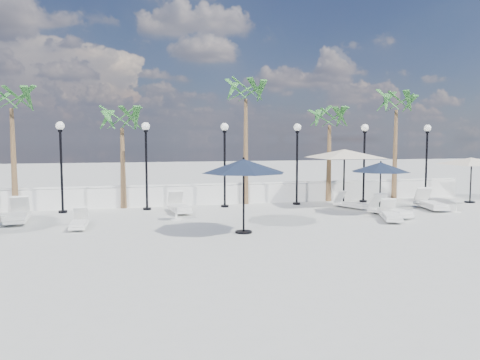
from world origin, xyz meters
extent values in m
plane|color=#ACADA7|center=(0.00, 0.00, 0.00)|extent=(100.00, 100.00, 0.00)
cube|color=white|center=(0.00, 7.50, 0.45)|extent=(26.00, 0.30, 0.90)
cube|color=white|center=(0.00, 7.50, 0.97)|extent=(26.00, 0.12, 0.08)
cylinder|color=black|center=(-7.00, 6.50, 0.05)|extent=(0.36, 0.36, 0.10)
cylinder|color=black|center=(-7.00, 6.50, 1.75)|extent=(0.10, 0.10, 3.50)
cylinder|color=black|center=(-7.00, 6.50, 3.45)|extent=(0.18, 0.18, 0.10)
sphere|color=white|center=(-7.00, 6.50, 3.66)|extent=(0.36, 0.36, 0.36)
cylinder|color=black|center=(-3.50, 6.50, 0.05)|extent=(0.36, 0.36, 0.10)
cylinder|color=black|center=(-3.50, 6.50, 1.75)|extent=(0.10, 0.10, 3.50)
cylinder|color=black|center=(-3.50, 6.50, 3.45)|extent=(0.18, 0.18, 0.10)
sphere|color=white|center=(-3.50, 6.50, 3.66)|extent=(0.36, 0.36, 0.36)
cylinder|color=black|center=(0.00, 6.50, 0.05)|extent=(0.36, 0.36, 0.10)
cylinder|color=black|center=(0.00, 6.50, 1.75)|extent=(0.10, 0.10, 3.50)
cylinder|color=black|center=(0.00, 6.50, 3.45)|extent=(0.18, 0.18, 0.10)
sphere|color=white|center=(0.00, 6.50, 3.66)|extent=(0.36, 0.36, 0.36)
cylinder|color=black|center=(3.50, 6.50, 0.05)|extent=(0.36, 0.36, 0.10)
cylinder|color=black|center=(3.50, 6.50, 1.75)|extent=(0.10, 0.10, 3.50)
cylinder|color=black|center=(3.50, 6.50, 3.45)|extent=(0.18, 0.18, 0.10)
sphere|color=white|center=(3.50, 6.50, 3.66)|extent=(0.36, 0.36, 0.36)
cylinder|color=black|center=(7.00, 6.50, 0.05)|extent=(0.36, 0.36, 0.10)
cylinder|color=black|center=(7.00, 6.50, 1.75)|extent=(0.10, 0.10, 3.50)
cylinder|color=black|center=(7.00, 6.50, 3.45)|extent=(0.18, 0.18, 0.10)
sphere|color=white|center=(7.00, 6.50, 3.66)|extent=(0.36, 0.36, 0.36)
cylinder|color=black|center=(10.50, 6.50, 0.05)|extent=(0.36, 0.36, 0.10)
cylinder|color=black|center=(10.50, 6.50, 1.75)|extent=(0.10, 0.10, 3.50)
cylinder|color=black|center=(10.50, 6.50, 3.45)|extent=(0.18, 0.18, 0.10)
sphere|color=white|center=(10.50, 6.50, 3.66)|extent=(0.36, 0.36, 0.36)
cone|color=brown|center=(-9.00, 7.30, 2.20)|extent=(0.28, 0.28, 4.40)
cone|color=brown|center=(-4.50, 7.30, 1.80)|extent=(0.28, 0.28, 3.60)
cone|color=brown|center=(1.20, 7.30, 2.50)|extent=(0.28, 0.28, 5.00)
cone|color=brown|center=(5.50, 7.30, 1.90)|extent=(0.28, 0.28, 3.80)
cone|color=brown|center=(9.20, 7.30, 2.30)|extent=(0.28, 0.28, 4.60)
cube|color=silver|center=(-6.01, 2.68, 0.13)|extent=(0.57, 1.60, 0.09)
cube|color=silver|center=(-6.02, 2.46, 0.22)|extent=(0.52, 1.08, 0.09)
cube|color=silver|center=(-6.00, 3.32, 0.45)|extent=(0.50, 0.39, 0.50)
cube|color=silver|center=(-8.34, 4.43, 0.17)|extent=(0.88, 2.18, 0.11)
cube|color=silver|center=(-8.31, 4.14, 0.30)|extent=(0.78, 1.49, 0.11)
cube|color=silver|center=(-8.41, 5.29, 0.60)|extent=(0.71, 0.56, 0.66)
cube|color=silver|center=(-2.22, 5.32, 0.16)|extent=(0.85, 2.06, 0.11)
cube|color=silver|center=(-2.19, 5.05, 0.28)|extent=(0.75, 1.41, 0.11)
cube|color=silver|center=(-2.29, 6.13, 0.56)|extent=(0.67, 0.53, 0.63)
cube|color=silver|center=(5.46, 4.73, 0.14)|extent=(1.18, 1.79, 0.09)
cube|color=silver|center=(5.55, 4.52, 0.24)|extent=(0.93, 1.26, 0.09)
cube|color=silver|center=(5.19, 5.37, 0.48)|extent=(0.65, 0.58, 0.53)
cube|color=silver|center=(5.38, 1.42, 0.15)|extent=(1.26, 1.92, 0.10)
cube|color=silver|center=(5.29, 1.19, 0.26)|extent=(1.00, 1.36, 0.10)
cube|color=silver|center=(5.67, 2.10, 0.51)|extent=(0.69, 0.62, 0.57)
cube|color=silver|center=(5.88, 2.28, 0.17)|extent=(0.93, 2.11, 0.11)
cube|color=silver|center=(5.92, 2.01, 0.29)|extent=(0.81, 1.45, 0.11)
cube|color=silver|center=(5.78, 3.10, 0.57)|extent=(0.69, 0.56, 0.64)
cube|color=silver|center=(8.67, 3.53, 0.17)|extent=(1.12, 2.22, 0.11)
cube|color=silver|center=(8.61, 3.25, 0.30)|extent=(0.94, 1.54, 0.11)
cube|color=silver|center=(8.84, 4.37, 0.60)|extent=(0.75, 0.63, 0.66)
cylinder|color=silver|center=(-8.75, 3.68, 0.01)|extent=(0.36, 0.36, 0.03)
cylinder|color=silver|center=(-8.75, 3.68, 0.22)|extent=(0.05, 0.05, 0.43)
cylinder|color=silver|center=(-8.75, 3.68, 0.44)|extent=(0.47, 0.47, 0.03)
cylinder|color=silver|center=(-2.53, 3.59, 0.02)|extent=(0.45, 0.45, 0.03)
cylinder|color=silver|center=(-2.53, 3.59, 0.27)|extent=(0.07, 0.07, 0.54)
cylinder|color=silver|center=(-2.53, 3.59, 0.55)|extent=(0.58, 0.58, 0.03)
cylinder|color=silver|center=(9.27, 2.65, 0.01)|extent=(0.38, 0.38, 0.03)
cylinder|color=silver|center=(9.27, 2.65, 0.23)|extent=(0.06, 0.06, 0.45)
cylinder|color=silver|center=(9.27, 2.65, 0.46)|extent=(0.49, 0.49, 0.03)
cylinder|color=black|center=(-0.63, 0.56, 0.03)|extent=(0.56, 0.56, 0.06)
cylinder|color=black|center=(-0.63, 0.56, 1.20)|extent=(0.07, 0.07, 2.41)
cone|color=black|center=(-0.63, 0.56, 2.23)|extent=(2.81, 2.81, 0.45)
sphere|color=black|center=(-0.63, 0.56, 2.48)|extent=(0.08, 0.08, 0.08)
cylinder|color=black|center=(5.92, 3.14, 0.03)|extent=(0.49, 0.49, 0.05)
cylinder|color=black|center=(5.92, 3.14, 1.05)|extent=(0.06, 0.06, 2.10)
cone|color=black|center=(5.92, 3.14, 1.95)|extent=(2.46, 2.46, 0.39)
sphere|color=black|center=(5.92, 3.14, 2.17)|extent=(0.07, 0.07, 0.07)
cylinder|color=black|center=(5.52, 5.66, 0.03)|extent=(0.59, 0.59, 0.07)
cylinder|color=black|center=(5.52, 5.66, 1.30)|extent=(0.08, 0.08, 2.60)
pyramid|color=#BDAF95|center=(5.52, 5.66, 2.63)|extent=(5.76, 5.76, 0.40)
cylinder|color=black|center=(12.00, 5.08, 0.03)|extent=(0.50, 0.50, 0.06)
cylinder|color=black|center=(12.00, 5.08, 1.09)|extent=(0.07, 0.07, 2.18)
pyramid|color=#BDAF95|center=(12.00, 5.08, 2.21)|extent=(4.74, 4.74, 0.34)
camera|label=1|loc=(-4.43, -14.27, 3.10)|focal=35.00mm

